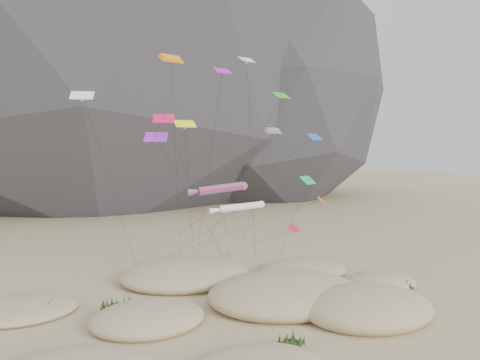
% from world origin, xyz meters
% --- Properties ---
extents(ground, '(500.00, 500.00, 0.00)m').
position_xyz_m(ground, '(0.00, 0.00, 0.00)').
color(ground, '#CCB789').
rests_on(ground, ground).
extents(dunes, '(48.83, 37.92, 3.83)m').
position_xyz_m(dunes, '(-0.64, 4.57, 0.73)').
color(dunes, '#CCB789').
rests_on(dunes, ground).
extents(dune_grass, '(43.25, 29.71, 1.51)m').
position_xyz_m(dune_grass, '(-1.71, 4.07, 0.86)').
color(dune_grass, black).
rests_on(dune_grass, ground).
extents(kite_stakes, '(23.46, 4.98, 0.30)m').
position_xyz_m(kite_stakes, '(3.14, 23.82, 0.15)').
color(kite_stakes, '#3F2D1E').
rests_on(kite_stakes, ground).
extents(rainbow_tube_kite, '(9.79, 11.73, 12.75)m').
position_xyz_m(rainbow_tube_kite, '(0.03, 11.47, 11.95)').
color(rainbow_tube_kite, red).
rests_on(rainbow_tube_kite, ground).
extents(white_tube_kite, '(9.71, 14.52, 10.54)m').
position_xyz_m(white_tube_kite, '(1.67, 9.70, 9.87)').
color(white_tube_kite, white).
rests_on(white_tube_kite, ground).
extents(orange_parafoil, '(7.60, 16.42, 27.19)m').
position_xyz_m(orange_parafoil, '(-5.36, 12.44, 26.35)').
color(orange_parafoil, orange).
rests_on(orange_parafoil, ground).
extents(multi_parafoil, '(2.41, 12.81, 19.44)m').
position_xyz_m(multi_parafoil, '(9.32, 15.24, 18.76)').
color(multi_parafoil, '#FF301A').
rests_on(multi_parafoil, ground).
extents(delta_kites, '(31.57, 20.91, 27.97)m').
position_xyz_m(delta_kites, '(1.11, 10.70, 18.12)').
color(delta_kites, '#D7560B').
rests_on(delta_kites, ground).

